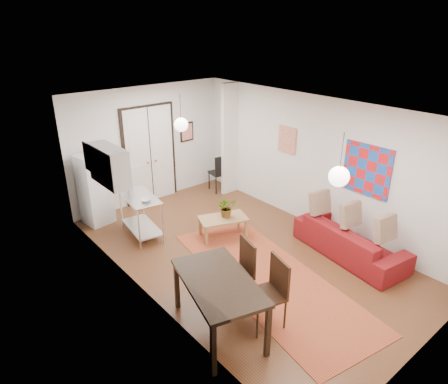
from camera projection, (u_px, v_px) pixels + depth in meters
floor at (242, 253)px, 8.00m from camera, size 7.00×7.00×0.00m
ceiling at (245, 109)px, 6.85m from camera, size 4.20×7.00×0.02m
wall_back at (148, 145)px, 9.89m from camera, size 4.20×0.02×2.90m
wall_front at (433, 270)px, 4.96m from camera, size 4.20×0.02×2.90m
wall_left at (144, 220)px, 6.19m from camera, size 0.02×7.00×2.90m
wall_right at (315, 163)px, 8.66m from camera, size 0.02×7.00×2.90m
double_doors at (150, 155)px, 9.96m from camera, size 1.44×0.06×2.50m
stub_partition at (230, 140)px, 10.31m from camera, size 0.50×0.10×2.90m
wall_cabinet at (109, 165)px, 7.18m from camera, size 0.35×1.00×0.70m
painting_popart at (367, 170)px, 7.69m from camera, size 0.05×1.00×1.00m
painting_abstract at (287, 140)px, 9.07m from camera, size 0.05×0.50×0.60m
poster_back at (187, 132)px, 10.49m from camera, size 0.40×0.03×0.50m
print_left at (89, 158)px, 7.42m from camera, size 0.03×0.44×0.54m
pendant_back at (181, 125)px, 8.52m from camera, size 0.30×0.30×0.80m
pendant_front at (339, 177)px, 5.70m from camera, size 0.30×0.30×0.80m
kilim_rug at (268, 278)px, 7.24m from camera, size 2.34×4.63×0.01m
sofa at (350, 240)px, 7.82m from camera, size 2.40×1.21×0.67m
coffee_table at (223, 220)px, 8.50m from camera, size 1.13×0.86×0.44m
potted_plant at (227, 207)px, 8.45m from camera, size 0.48×0.45×0.43m
kitchen_counter at (141, 210)px, 8.49m from camera, size 0.75×1.25×0.90m
bowl at (146, 200)px, 8.14m from camera, size 0.25×0.25×0.05m
soap_bottle at (131, 189)px, 8.48m from camera, size 0.10×0.10×0.19m
fridge at (95, 190)px, 8.94m from camera, size 0.65×0.65×1.62m
dining_table at (219, 286)px, 5.74m from camera, size 1.31×1.80×0.89m
dining_chair_near at (229, 265)px, 6.48m from camera, size 0.64×0.81×1.10m
dining_chair_far at (259, 286)px, 5.98m from camera, size 0.64×0.81×1.10m
black_side_chair at (217, 168)px, 10.81m from camera, size 0.56×0.56×1.04m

